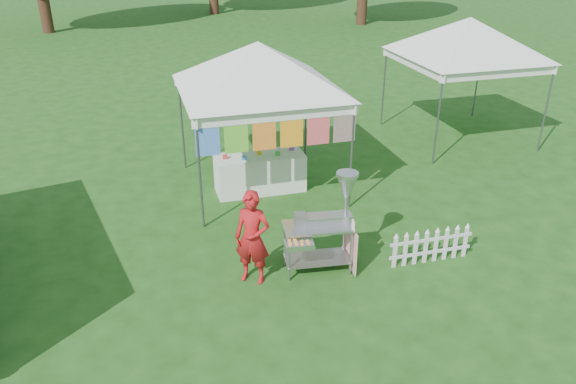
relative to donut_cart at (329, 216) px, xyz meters
name	(u,v)px	position (x,y,z in m)	size (l,w,h in m)	color
ground	(313,277)	(-0.28, -0.14, -0.97)	(120.00, 120.00, 0.00)	#1D4814
canopy_main	(258,42)	(-0.28, 3.35, 2.02)	(4.24, 4.24, 3.45)	#59595E
canopy_right	(471,17)	(5.22, 4.86, 2.02)	(4.24, 4.24, 3.45)	#59595E
donut_cart	(329,216)	(0.00, 0.00, 0.00)	(1.26, 0.78, 1.65)	gray
vendor	(252,238)	(-1.20, 0.05, -0.22)	(0.55, 0.36, 1.51)	#B11519
picket_fence	(431,247)	(1.68, -0.25, -0.68)	(1.44, 0.05, 0.56)	silver
display_table	(260,173)	(-0.35, 3.17, -0.58)	(1.80, 0.70, 0.78)	white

